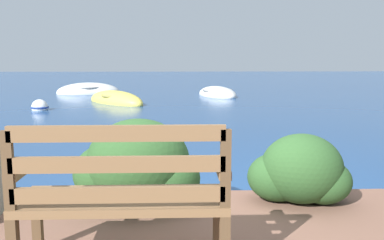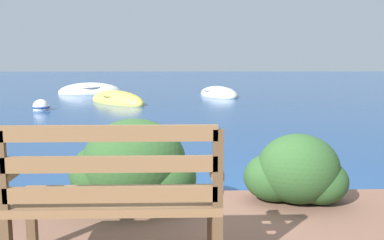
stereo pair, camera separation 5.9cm
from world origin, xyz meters
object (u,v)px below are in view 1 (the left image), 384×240
Objects in this scene: park_bench at (122,194)px; rowboat_nearest at (116,101)px; rowboat_far at (88,92)px; mooring_buoy at (40,107)px; rowboat_mid at (217,94)px.

park_bench is 11.77m from rowboat_nearest.
rowboat_far is 5.44× the size of mooring_buoy.
rowboat_mid is at bearing -96.81° from rowboat_nearest.
park_bench reaches higher than rowboat_far.
rowboat_far is at bearing 105.32° from park_bench.
rowboat_mid is (1.91, 14.03, -0.64)m from park_bench.
rowboat_nearest reaches higher than rowboat_mid.
park_bench is at bearing 147.67° from rowboat_nearest.
rowboat_nearest reaches higher than mooring_buoy.
mooring_buoy is (-1.91, -1.83, 0.02)m from rowboat_nearest.
rowboat_mid is at bearing 85.33° from park_bench.
mooring_buoy is at bearing 93.33° from rowboat_nearest.
rowboat_far is at bearing 86.98° from mooring_buoy.
rowboat_far reaches higher than mooring_buoy.
rowboat_nearest is 1.02× the size of rowboat_mid.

